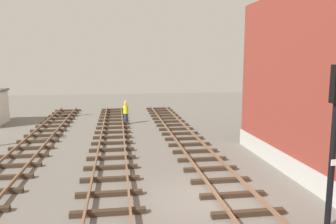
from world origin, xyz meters
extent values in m
plane|color=slate|center=(0.00, 0.00, 0.00)|extent=(80.00, 80.00, 0.00)
cube|color=#38281C|center=(0.97, -1.53, 0.09)|extent=(2.50, 0.24, 0.18)
cube|color=#38281C|center=(0.97, 0.00, 0.09)|extent=(2.50, 0.24, 0.18)
cube|color=#38281C|center=(0.97, 1.53, 0.09)|extent=(2.50, 0.24, 0.18)
cube|color=#38281C|center=(0.97, 3.07, 0.09)|extent=(2.50, 0.24, 0.18)
cube|color=#38281C|center=(0.97, 4.60, 0.09)|extent=(2.50, 0.24, 0.18)
cube|color=#38281C|center=(0.97, 6.14, 0.09)|extent=(2.50, 0.24, 0.18)
cube|color=#38281C|center=(0.97, 7.67, 0.09)|extent=(2.50, 0.24, 0.18)
cube|color=#38281C|center=(0.97, 9.20, 0.09)|extent=(2.50, 0.24, 0.18)
cube|color=#38281C|center=(0.97, 10.74, 0.09)|extent=(2.50, 0.24, 0.18)
cube|color=#38281C|center=(0.97, 12.27, 0.09)|extent=(2.50, 0.24, 0.18)
cube|color=#38281C|center=(0.97, 13.80, 0.09)|extent=(2.50, 0.24, 0.18)
cube|color=#38281C|center=(0.97, 15.34, 0.09)|extent=(2.50, 0.24, 0.18)
cube|color=#38281C|center=(0.97, 16.87, 0.09)|extent=(2.50, 0.24, 0.18)
cube|color=#38281C|center=(0.97, 18.41, 0.09)|extent=(2.50, 0.24, 0.18)
cube|color=#38281C|center=(0.97, 19.94, 0.09)|extent=(2.50, 0.24, 0.18)
cube|color=#38281C|center=(0.97, 21.47, 0.09)|extent=(2.50, 0.24, 0.18)
cube|color=#38281C|center=(0.97, 23.01, 0.09)|extent=(2.50, 0.24, 0.18)
cube|color=brown|center=(0.25, 0.00, 0.25)|extent=(0.08, 47.55, 0.14)
cube|color=brown|center=(1.69, 0.00, 0.25)|extent=(0.08, 47.55, 0.14)
cube|color=#38281C|center=(-3.59, -0.79, 0.09)|extent=(2.50, 0.24, 0.18)
cube|color=#38281C|center=(-3.59, 0.79, 0.09)|extent=(2.50, 0.24, 0.18)
cube|color=#38281C|center=(-3.59, 2.38, 0.09)|extent=(2.50, 0.24, 0.18)
cube|color=#38281C|center=(-3.59, 3.96, 0.09)|extent=(2.50, 0.24, 0.18)
cube|color=#38281C|center=(-3.59, 5.55, 0.09)|extent=(2.50, 0.24, 0.18)
cube|color=#38281C|center=(-3.59, 7.13, 0.09)|extent=(2.50, 0.24, 0.18)
cube|color=#38281C|center=(-3.59, 8.72, 0.09)|extent=(2.50, 0.24, 0.18)
cube|color=#38281C|center=(-3.59, 10.30, 0.09)|extent=(2.50, 0.24, 0.18)
cube|color=#38281C|center=(-3.59, 11.89, 0.09)|extent=(2.50, 0.24, 0.18)
cube|color=#38281C|center=(-3.59, 13.47, 0.09)|extent=(2.50, 0.24, 0.18)
cube|color=#38281C|center=(-3.59, 15.06, 0.09)|extent=(2.50, 0.24, 0.18)
cube|color=#38281C|center=(-3.59, 16.64, 0.09)|extent=(2.50, 0.24, 0.18)
cube|color=#38281C|center=(-3.59, 18.23, 0.09)|extent=(2.50, 0.24, 0.18)
cube|color=#38281C|center=(-3.59, 19.81, 0.09)|extent=(2.50, 0.24, 0.18)
cube|color=#38281C|center=(-3.59, 21.40, 0.09)|extent=(2.50, 0.24, 0.18)
cube|color=#38281C|center=(-3.59, 22.98, 0.09)|extent=(2.50, 0.24, 0.18)
cube|color=brown|center=(-4.31, 0.00, 0.25)|extent=(0.08, 47.55, 0.14)
cube|color=brown|center=(-2.87, 0.00, 0.25)|extent=(0.08, 47.55, 0.14)
cube|color=#38281C|center=(-8.14, 3.28, 0.09)|extent=(2.50, 0.24, 0.18)
cube|color=#38281C|center=(-8.14, 4.92, 0.09)|extent=(2.50, 0.24, 0.18)
cube|color=#38281C|center=(-8.14, 6.56, 0.09)|extent=(2.50, 0.24, 0.18)
cube|color=#38281C|center=(-8.14, 8.20, 0.09)|extent=(2.50, 0.24, 0.18)
cube|color=#38281C|center=(-8.14, 9.84, 0.09)|extent=(2.50, 0.24, 0.18)
cube|color=#38281C|center=(-8.14, 11.48, 0.09)|extent=(2.50, 0.24, 0.18)
cube|color=#38281C|center=(-8.14, 13.12, 0.09)|extent=(2.50, 0.24, 0.18)
cube|color=#38281C|center=(-8.14, 14.76, 0.09)|extent=(2.50, 0.24, 0.18)
cube|color=#38281C|center=(-8.14, 16.40, 0.09)|extent=(2.50, 0.24, 0.18)
cube|color=#38281C|center=(-8.14, 18.04, 0.09)|extent=(2.50, 0.24, 0.18)
cube|color=#38281C|center=(-8.14, 19.68, 0.09)|extent=(2.50, 0.24, 0.18)
cube|color=#38281C|center=(-8.14, 21.32, 0.09)|extent=(2.50, 0.24, 0.18)
cube|color=#38281C|center=(-8.14, 22.95, 0.09)|extent=(2.50, 0.24, 0.18)
cylinder|color=black|center=(3.04, -2.67, 1.92)|extent=(0.18, 0.18, 3.85)
cube|color=white|center=(3.04, -2.81, 2.12)|extent=(0.24, 0.03, 0.18)
cylinder|color=#262D4C|center=(-2.58, 15.29, 0.42)|extent=(0.32, 0.32, 0.85)
cylinder|color=yellow|center=(-2.58, 15.29, 1.18)|extent=(0.40, 0.40, 0.65)
sphere|color=tan|center=(-2.58, 15.29, 1.62)|extent=(0.24, 0.24, 0.24)
sphere|color=yellow|center=(-2.58, 15.29, 1.76)|extent=(0.22, 0.22, 0.22)
camera|label=1|loc=(-3.18, -11.42, 5.06)|focal=35.92mm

